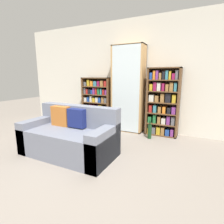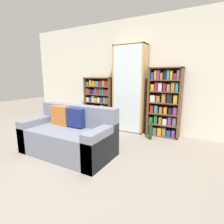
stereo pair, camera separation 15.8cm
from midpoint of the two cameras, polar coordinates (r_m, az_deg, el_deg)
name	(u,v)px [view 2 (the right image)]	position (r m, az deg, el deg)	size (l,w,h in m)	color
ground_plane	(66,171)	(2.74, -13.18, -18.17)	(16.00, 16.00, 0.00)	gray
wall_back	(133,76)	(4.50, 7.74, 11.54)	(6.50, 0.06, 2.70)	silver
couch	(69,136)	(3.19, -12.50, -7.77)	(1.62, 0.81, 0.83)	slate
bookshelf_left	(100,103)	(4.76, -3.11, 3.05)	(0.81, 0.32, 1.31)	brown
display_cabinet	(130,89)	(4.30, 6.88, 7.31)	(0.77, 0.36, 2.06)	tan
bookshelf_right	(165,103)	(4.10, 17.84, 2.82)	(0.71, 0.32, 1.54)	brown
wine_bottle	(150,132)	(3.92, 13.55, -6.32)	(0.08, 0.08, 0.40)	#143819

